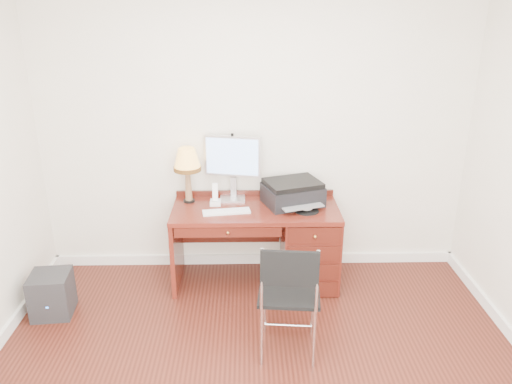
{
  "coord_description": "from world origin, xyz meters",
  "views": [
    {
      "loc": [
        -0.08,
        -2.74,
        2.49
      ],
      "look_at": [
        0.0,
        1.2,
        0.98
      ],
      "focal_mm": 35.0,
      "sensor_mm": 36.0,
      "label": 1
    }
  ],
  "objects_px": {
    "leg_lamp": "(187,163)",
    "phone": "(215,199)",
    "equipment_box": "(52,294)",
    "desk": "(290,241)",
    "chair": "(290,288)",
    "monitor": "(232,160)",
    "printer": "(293,193)"
  },
  "relations": [
    {
      "from": "leg_lamp",
      "to": "phone",
      "type": "relative_size",
      "value": 2.51
    },
    {
      "from": "leg_lamp",
      "to": "equipment_box",
      "type": "relative_size",
      "value": 1.38
    },
    {
      "from": "desk",
      "to": "chair",
      "type": "bearing_deg",
      "value": -95.07
    },
    {
      "from": "desk",
      "to": "monitor",
      "type": "bearing_deg",
      "value": 156.75
    },
    {
      "from": "printer",
      "to": "leg_lamp",
      "type": "xyz_separation_m",
      "value": [
        -0.95,
        0.07,
        0.27
      ]
    },
    {
      "from": "monitor",
      "to": "chair",
      "type": "xyz_separation_m",
      "value": [
        0.44,
        -1.3,
        -0.56
      ]
    },
    {
      "from": "printer",
      "to": "phone",
      "type": "height_order",
      "value": "printer"
    },
    {
      "from": "monitor",
      "to": "equipment_box",
      "type": "xyz_separation_m",
      "value": [
        -1.52,
        -0.73,
        -0.95
      ]
    },
    {
      "from": "leg_lamp",
      "to": "equipment_box",
      "type": "bearing_deg",
      "value": -149.28
    },
    {
      "from": "monitor",
      "to": "phone",
      "type": "bearing_deg",
      "value": -123.33
    },
    {
      "from": "monitor",
      "to": "equipment_box",
      "type": "relative_size",
      "value": 1.63
    },
    {
      "from": "desk",
      "to": "leg_lamp",
      "type": "distance_m",
      "value": 1.19
    },
    {
      "from": "phone",
      "to": "chair",
      "type": "relative_size",
      "value": 0.22
    },
    {
      "from": "printer",
      "to": "equipment_box",
      "type": "bearing_deg",
      "value": 176.92
    },
    {
      "from": "printer",
      "to": "chair",
      "type": "height_order",
      "value": "printer"
    },
    {
      "from": "leg_lamp",
      "to": "phone",
      "type": "height_order",
      "value": "leg_lamp"
    },
    {
      "from": "printer",
      "to": "chair",
      "type": "relative_size",
      "value": 0.63
    },
    {
      "from": "printer",
      "to": "equipment_box",
      "type": "relative_size",
      "value": 1.6
    },
    {
      "from": "leg_lamp",
      "to": "equipment_box",
      "type": "xyz_separation_m",
      "value": [
        -1.11,
        -0.66,
        -0.94
      ]
    },
    {
      "from": "phone",
      "to": "chair",
      "type": "xyz_separation_m",
      "value": [
        0.59,
        -1.15,
        -0.24
      ]
    },
    {
      "from": "monitor",
      "to": "printer",
      "type": "height_order",
      "value": "monitor"
    },
    {
      "from": "monitor",
      "to": "equipment_box",
      "type": "bearing_deg",
      "value": -142.26
    },
    {
      "from": "printer",
      "to": "equipment_box",
      "type": "xyz_separation_m",
      "value": [
        -2.07,
        -0.59,
        -0.67
      ]
    },
    {
      "from": "desk",
      "to": "equipment_box",
      "type": "bearing_deg",
      "value": -166.22
    },
    {
      "from": "monitor",
      "to": "chair",
      "type": "height_order",
      "value": "monitor"
    },
    {
      "from": "printer",
      "to": "leg_lamp",
      "type": "distance_m",
      "value": 0.99
    },
    {
      "from": "leg_lamp",
      "to": "chair",
      "type": "bearing_deg",
      "value": -55.58
    },
    {
      "from": "printer",
      "to": "leg_lamp",
      "type": "relative_size",
      "value": 1.16
    },
    {
      "from": "leg_lamp",
      "to": "phone",
      "type": "distance_m",
      "value": 0.41
    },
    {
      "from": "desk",
      "to": "printer",
      "type": "bearing_deg",
      "value": 78.85
    },
    {
      "from": "printer",
      "to": "chair",
      "type": "xyz_separation_m",
      "value": [
        -0.11,
        -1.16,
        -0.29
      ]
    },
    {
      "from": "leg_lamp",
      "to": "phone",
      "type": "bearing_deg",
      "value": -17.94
    }
  ]
}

